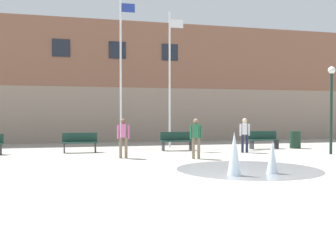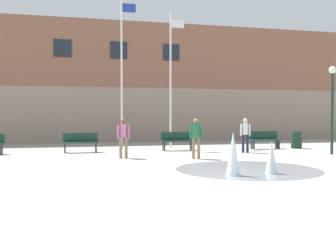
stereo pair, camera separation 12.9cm
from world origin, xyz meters
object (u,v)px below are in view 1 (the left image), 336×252
(flagpole_right, at_px, (170,75))
(lamp_post_right_lane, at_px, (331,97))
(adult_watching, at_px, (245,132))
(park_bench_under_right_flagpole, at_px, (177,141))
(park_bench_center, at_px, (80,142))
(park_bench_near_trashcan, at_px, (264,139))
(teen_by_trashcan, at_px, (196,135))
(trash_can, at_px, (295,140))
(adult_in_red, at_px, (123,135))
(flagpole_left, at_px, (121,67))

(flagpole_right, xyz_separation_m, lamp_post_right_lane, (5.97, -5.43, -1.35))
(adult_watching, bearing_deg, park_bench_under_right_flagpole, 78.89)
(park_bench_center, height_order, lamp_post_right_lane, lamp_post_right_lane)
(park_bench_center, bearing_deg, park_bench_near_trashcan, -0.89)
(park_bench_under_right_flagpole, distance_m, lamp_post_right_lane, 7.35)
(park_bench_center, height_order, teen_by_trashcan, teen_by_trashcan)
(teen_by_trashcan, relative_size, trash_can, 1.77)
(park_bench_near_trashcan, bearing_deg, lamp_post_right_lane, -65.61)
(park_bench_center, height_order, trash_can, park_bench_center)
(park_bench_near_trashcan, xyz_separation_m, adult_in_red, (-7.64, -2.80, 0.45))
(lamp_post_right_lane, bearing_deg, park_bench_center, 162.06)
(teen_by_trashcan, bearing_deg, flagpole_right, 24.87)
(adult_watching, height_order, flagpole_left, flagpole_left)
(park_bench_near_trashcan, xyz_separation_m, trash_can, (1.76, -0.13, -0.03))
(teen_by_trashcan, height_order, trash_can, teen_by_trashcan)
(teen_by_trashcan, relative_size, lamp_post_right_lane, 0.41)
(teen_by_trashcan, bearing_deg, flagpole_left, 50.06)
(park_bench_under_right_flagpole, relative_size, trash_can, 1.78)
(flagpole_left, distance_m, lamp_post_right_lane, 10.32)
(teen_by_trashcan, xyz_separation_m, flagpole_left, (-2.22, 5.78, 3.30))
(park_bench_center, relative_size, flagpole_right, 0.22)
(adult_watching, xyz_separation_m, lamp_post_right_lane, (3.38, -1.62, 1.60))
(flagpole_left, distance_m, trash_can, 9.87)
(park_bench_near_trashcan, distance_m, trash_can, 1.76)
(park_bench_under_right_flagpole, relative_size, adult_in_red, 1.01)
(adult_in_red, bearing_deg, park_bench_center, 36.13)
(park_bench_center, relative_size, adult_watching, 1.01)
(teen_by_trashcan, xyz_separation_m, trash_can, (6.63, 3.57, -0.48))
(adult_in_red, distance_m, flagpole_right, 6.53)
(park_bench_center, height_order, adult_in_red, adult_in_red)
(lamp_post_right_lane, bearing_deg, trash_can, 85.77)
(park_bench_near_trashcan, relative_size, trash_can, 1.78)
(flagpole_right, bearing_deg, adult_in_red, -123.19)
(park_bench_center, bearing_deg, lamp_post_right_lane, -17.94)
(park_bench_near_trashcan, xyz_separation_m, flagpole_left, (-7.09, 2.08, 3.75))
(adult_watching, distance_m, flagpole_right, 5.47)
(park_bench_under_right_flagpole, bearing_deg, teen_by_trashcan, -93.84)
(lamp_post_right_lane, bearing_deg, flagpole_right, 137.73)
(adult_watching, relative_size, lamp_post_right_lane, 0.41)
(park_bench_under_right_flagpole, relative_size, lamp_post_right_lane, 0.41)
(adult_watching, bearing_deg, adult_in_red, 123.51)
(park_bench_center, bearing_deg, teen_by_trashcan, -41.18)
(adult_in_red, relative_size, trash_can, 1.77)
(park_bench_near_trashcan, xyz_separation_m, teen_by_trashcan, (-4.88, -3.70, 0.45))
(park_bench_near_trashcan, height_order, lamp_post_right_lane, lamp_post_right_lane)
(adult_watching, distance_m, teen_by_trashcan, 3.60)
(adult_watching, bearing_deg, teen_by_trashcan, 146.24)
(flagpole_left, xyz_separation_m, flagpole_right, (2.64, 0.00, -0.34))
(flagpole_left, relative_size, flagpole_right, 1.09)
(adult_in_red, height_order, flagpole_right, flagpole_right)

